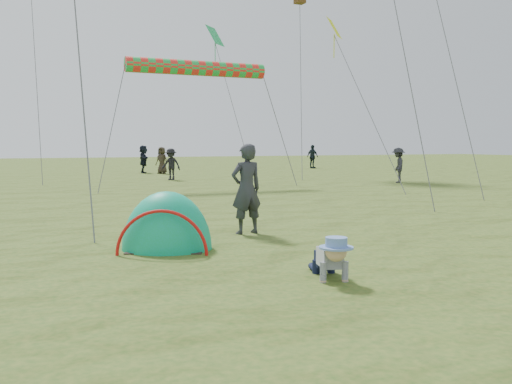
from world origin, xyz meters
name	(u,v)px	position (x,y,z in m)	size (l,w,h in m)	color
ground	(305,283)	(0.00, 0.00, 0.00)	(140.00, 140.00, 0.00)	#294C18
crawling_toddler	(331,256)	(0.43, 0.05, 0.32)	(0.58, 0.83, 0.63)	black
popup_tent	(167,249)	(-1.01, 3.15, 0.00)	(1.57, 1.30, 2.04)	#0FA296
standing_adult	(246,189)	(0.93, 4.15, 0.92)	(0.67, 0.44, 1.84)	#2B2C31
crowd_person_2	(313,157)	(17.46, 30.36, 0.87)	(1.02, 0.42, 1.74)	#19242B
crowd_person_3	(171,164)	(4.21, 21.52, 0.79)	(1.03, 0.59, 1.59)	black
crowd_person_5	(143,159)	(4.47, 28.76, 0.86)	(1.60, 0.51, 1.73)	black
crowd_person_9	(398,165)	(13.40, 15.20, 0.82)	(1.06, 0.61, 1.65)	#27272D
crowd_person_10	(162,160)	(5.32, 27.57, 0.81)	(0.80, 0.52, 1.63)	#2E261D
rainbow_tube_kite	(197,68)	(4.15, 17.02, 5.04)	(0.64, 0.64, 6.09)	red
diamond_kite_8	(334,28)	(9.67, 14.96, 6.79)	(1.01, 1.01, 0.00)	#EDFA0B
diamond_kite_9	(215,36)	(6.51, 21.24, 7.28)	(1.14, 1.14, 0.00)	#20B662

